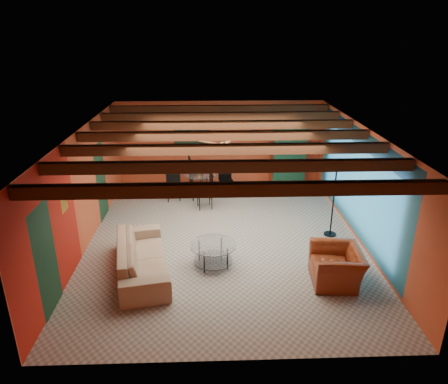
{
  "coord_description": "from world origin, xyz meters",
  "views": [
    {
      "loc": [
        -0.34,
        -8.98,
        4.8
      ],
      "look_at": [
        0.0,
        0.2,
        1.15
      ],
      "focal_mm": 33.1,
      "sensor_mm": 36.0,
      "label": 1
    }
  ],
  "objects_px": {
    "sofa": "(142,257)",
    "potted_plant": "(290,121)",
    "floor_lamp": "(334,199)",
    "armoire": "(288,157)",
    "coffee_table": "(213,255)",
    "dining_table": "(200,181)",
    "vase": "(199,161)",
    "armchair": "(336,266)"
  },
  "relations": [
    {
      "from": "armoire",
      "to": "vase",
      "type": "height_order",
      "value": "armoire"
    },
    {
      "from": "dining_table",
      "to": "armoire",
      "type": "height_order",
      "value": "armoire"
    },
    {
      "from": "dining_table",
      "to": "vase",
      "type": "distance_m",
      "value": 0.62
    },
    {
      "from": "coffee_table",
      "to": "potted_plant",
      "type": "bearing_deg",
      "value": 63.08
    },
    {
      "from": "armchair",
      "to": "dining_table",
      "type": "relative_size",
      "value": 0.53
    },
    {
      "from": "coffee_table",
      "to": "vase",
      "type": "height_order",
      "value": "vase"
    },
    {
      "from": "dining_table",
      "to": "potted_plant",
      "type": "xyz_separation_m",
      "value": [
        2.83,
        1.02,
        1.57
      ]
    },
    {
      "from": "potted_plant",
      "to": "vase",
      "type": "distance_m",
      "value": 3.16
    },
    {
      "from": "dining_table",
      "to": "armoire",
      "type": "xyz_separation_m",
      "value": [
        2.83,
        1.02,
        0.4
      ]
    },
    {
      "from": "potted_plant",
      "to": "vase",
      "type": "height_order",
      "value": "potted_plant"
    },
    {
      "from": "sofa",
      "to": "potted_plant",
      "type": "xyz_separation_m",
      "value": [
        3.97,
        5.14,
        1.74
      ]
    },
    {
      "from": "coffee_table",
      "to": "dining_table",
      "type": "height_order",
      "value": "dining_table"
    },
    {
      "from": "sofa",
      "to": "potted_plant",
      "type": "bearing_deg",
      "value": -48.97
    },
    {
      "from": "sofa",
      "to": "vase",
      "type": "distance_m",
      "value": 4.35
    },
    {
      "from": "sofa",
      "to": "armoire",
      "type": "bearing_deg",
      "value": -48.97
    },
    {
      "from": "floor_lamp",
      "to": "potted_plant",
      "type": "distance_m",
      "value": 3.79
    },
    {
      "from": "armoire",
      "to": "potted_plant",
      "type": "distance_m",
      "value": 1.16
    },
    {
      "from": "armoire",
      "to": "sofa",
      "type": "bearing_deg",
      "value": -141.73
    },
    {
      "from": "coffee_table",
      "to": "potted_plant",
      "type": "xyz_separation_m",
      "value": [
        2.49,
        4.9,
        1.84
      ]
    },
    {
      "from": "sofa",
      "to": "dining_table",
      "type": "xyz_separation_m",
      "value": [
        1.14,
        4.13,
        0.17
      ]
    },
    {
      "from": "armchair",
      "to": "armoire",
      "type": "bearing_deg",
      "value": -175.86
    },
    {
      "from": "vase",
      "to": "sofa",
      "type": "bearing_deg",
      "value": -105.45
    },
    {
      "from": "vase",
      "to": "armoire",
      "type": "bearing_deg",
      "value": 19.72
    },
    {
      "from": "sofa",
      "to": "armchair",
      "type": "bearing_deg",
      "value": -108.01
    },
    {
      "from": "floor_lamp",
      "to": "potted_plant",
      "type": "bearing_deg",
      "value": 97.15
    },
    {
      "from": "armchair",
      "to": "vase",
      "type": "distance_m",
      "value": 5.45
    },
    {
      "from": "armchair",
      "to": "potted_plant",
      "type": "height_order",
      "value": "potted_plant"
    },
    {
      "from": "sofa",
      "to": "potted_plant",
      "type": "distance_m",
      "value": 6.73
    },
    {
      "from": "sofa",
      "to": "floor_lamp",
      "type": "height_order",
      "value": "floor_lamp"
    },
    {
      "from": "coffee_table",
      "to": "armoire",
      "type": "relative_size",
      "value": 0.53
    },
    {
      "from": "sofa",
      "to": "coffee_table",
      "type": "height_order",
      "value": "sofa"
    },
    {
      "from": "coffee_table",
      "to": "floor_lamp",
      "type": "xyz_separation_m",
      "value": [
        2.94,
        1.31,
        0.7
      ]
    },
    {
      "from": "armchair",
      "to": "coffee_table",
      "type": "bearing_deg",
      "value": -101.71
    },
    {
      "from": "coffee_table",
      "to": "floor_lamp",
      "type": "distance_m",
      "value": 3.29
    },
    {
      "from": "dining_table",
      "to": "floor_lamp",
      "type": "height_order",
      "value": "floor_lamp"
    },
    {
      "from": "armchair",
      "to": "dining_table",
      "type": "bearing_deg",
      "value": -144.17
    },
    {
      "from": "armoire",
      "to": "potted_plant",
      "type": "bearing_deg",
      "value": 0.0
    },
    {
      "from": "sofa",
      "to": "dining_table",
      "type": "height_order",
      "value": "dining_table"
    },
    {
      "from": "coffee_table",
      "to": "armchair",
      "type": "bearing_deg",
      "value": -16.0
    },
    {
      "from": "coffee_table",
      "to": "potted_plant",
      "type": "height_order",
      "value": "potted_plant"
    },
    {
      "from": "floor_lamp",
      "to": "potted_plant",
      "type": "height_order",
      "value": "potted_plant"
    },
    {
      "from": "coffee_table",
      "to": "armoire",
      "type": "xyz_separation_m",
      "value": [
        2.49,
        4.9,
        0.68
      ]
    }
  ]
}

